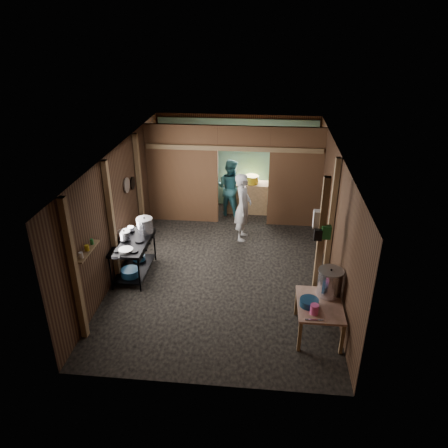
# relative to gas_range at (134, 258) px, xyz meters

# --- Properties ---
(floor) EXTENTS (4.50, 7.00, 0.00)m
(floor) POSITION_rel_gas_range_xyz_m (1.88, 0.59, -0.40)
(floor) COLOR black
(floor) RESTS_ON ground
(ceiling) EXTENTS (4.50, 7.00, 0.00)m
(ceiling) POSITION_rel_gas_range_xyz_m (1.88, 0.59, 2.20)
(ceiling) COLOR #43413E
(ceiling) RESTS_ON ground
(wall_back) EXTENTS (4.50, 0.00, 2.60)m
(wall_back) POSITION_rel_gas_range_xyz_m (1.88, 4.09, 0.90)
(wall_back) COLOR #493220
(wall_back) RESTS_ON ground
(wall_front) EXTENTS (4.50, 0.00, 2.60)m
(wall_front) POSITION_rel_gas_range_xyz_m (1.88, -2.91, 0.90)
(wall_front) COLOR #493220
(wall_front) RESTS_ON ground
(wall_left) EXTENTS (0.00, 7.00, 2.60)m
(wall_left) POSITION_rel_gas_range_xyz_m (-0.37, 0.59, 0.90)
(wall_left) COLOR #493220
(wall_left) RESTS_ON ground
(wall_right) EXTENTS (0.00, 7.00, 2.60)m
(wall_right) POSITION_rel_gas_range_xyz_m (4.13, 0.59, 0.90)
(wall_right) COLOR #493220
(wall_right) RESTS_ON ground
(partition_left) EXTENTS (1.85, 0.10, 2.60)m
(partition_left) POSITION_rel_gas_range_xyz_m (0.55, 2.79, 0.90)
(partition_left) COLOR brown
(partition_left) RESTS_ON floor
(partition_right) EXTENTS (1.35, 0.10, 2.60)m
(partition_right) POSITION_rel_gas_range_xyz_m (3.46, 2.79, 0.90)
(partition_right) COLOR brown
(partition_right) RESTS_ON floor
(partition_header) EXTENTS (1.30, 0.10, 0.60)m
(partition_header) POSITION_rel_gas_range_xyz_m (2.13, 2.79, 1.90)
(partition_header) COLOR brown
(partition_header) RESTS_ON wall_back
(turquoise_panel) EXTENTS (4.40, 0.06, 2.50)m
(turquoise_panel) POSITION_rel_gas_range_xyz_m (1.88, 4.03, 0.85)
(turquoise_panel) COLOR #5EA2A0
(turquoise_panel) RESTS_ON wall_back
(back_counter) EXTENTS (1.20, 0.50, 0.85)m
(back_counter) POSITION_rel_gas_range_xyz_m (2.18, 3.54, 0.03)
(back_counter) COLOR #9E7B4D
(back_counter) RESTS_ON floor
(wall_clock) EXTENTS (0.20, 0.03, 0.20)m
(wall_clock) POSITION_rel_gas_range_xyz_m (2.13, 3.99, 1.50)
(wall_clock) COLOR silver
(wall_clock) RESTS_ON wall_back
(post_left_a) EXTENTS (0.10, 0.12, 2.60)m
(post_left_a) POSITION_rel_gas_range_xyz_m (-0.30, -2.01, 0.90)
(post_left_a) COLOR #9E7B4D
(post_left_a) RESTS_ON floor
(post_left_b) EXTENTS (0.10, 0.12, 2.60)m
(post_left_b) POSITION_rel_gas_range_xyz_m (-0.30, -0.21, 0.90)
(post_left_b) COLOR #9E7B4D
(post_left_b) RESTS_ON floor
(post_left_c) EXTENTS (0.10, 0.12, 2.60)m
(post_left_c) POSITION_rel_gas_range_xyz_m (-0.30, 1.79, 0.90)
(post_left_c) COLOR #9E7B4D
(post_left_c) RESTS_ON floor
(post_right) EXTENTS (0.10, 0.12, 2.60)m
(post_right) POSITION_rel_gas_range_xyz_m (4.06, 0.39, 0.90)
(post_right) COLOR #9E7B4D
(post_right) RESTS_ON floor
(post_free) EXTENTS (0.12, 0.12, 2.60)m
(post_free) POSITION_rel_gas_range_xyz_m (3.73, -0.71, 0.90)
(post_free) COLOR #9E7B4D
(post_free) RESTS_ON floor
(cross_beam) EXTENTS (4.40, 0.12, 0.12)m
(cross_beam) POSITION_rel_gas_range_xyz_m (1.88, 2.74, 1.65)
(cross_beam) COLOR #9E7B4D
(cross_beam) RESTS_ON wall_left
(pan_lid_big) EXTENTS (0.03, 0.34, 0.34)m
(pan_lid_big) POSITION_rel_gas_range_xyz_m (-0.33, 0.99, 1.25)
(pan_lid_big) COLOR #939396
(pan_lid_big) RESTS_ON wall_left
(pan_lid_small) EXTENTS (0.03, 0.30, 0.30)m
(pan_lid_small) POSITION_rel_gas_range_xyz_m (-0.33, 1.39, 1.15)
(pan_lid_small) COLOR black
(pan_lid_small) RESTS_ON wall_left
(wall_shelf) EXTENTS (0.14, 0.80, 0.03)m
(wall_shelf) POSITION_rel_gas_range_xyz_m (-0.27, -1.51, 1.00)
(wall_shelf) COLOR #9E7B4D
(wall_shelf) RESTS_ON wall_left
(jar_white) EXTENTS (0.07, 0.07, 0.10)m
(jar_white) POSITION_rel_gas_range_xyz_m (-0.27, -1.76, 1.07)
(jar_white) COLOR silver
(jar_white) RESTS_ON wall_shelf
(jar_yellow) EXTENTS (0.08, 0.08, 0.10)m
(jar_yellow) POSITION_rel_gas_range_xyz_m (-0.27, -1.51, 1.07)
(jar_yellow) COLOR #B39A19
(jar_yellow) RESTS_ON wall_shelf
(jar_green) EXTENTS (0.06, 0.06, 0.10)m
(jar_green) POSITION_rel_gas_range_xyz_m (-0.27, -1.29, 1.07)
(jar_green) COLOR #217634
(jar_green) RESTS_ON wall_shelf
(bag_white) EXTENTS (0.22, 0.15, 0.32)m
(bag_white) POSITION_rel_gas_range_xyz_m (3.68, -0.63, 1.38)
(bag_white) COLOR silver
(bag_white) RESTS_ON post_free
(bag_green) EXTENTS (0.16, 0.12, 0.24)m
(bag_green) POSITION_rel_gas_range_xyz_m (3.80, -0.77, 1.20)
(bag_green) COLOR #217634
(bag_green) RESTS_ON post_free
(bag_black) EXTENTS (0.14, 0.10, 0.20)m
(bag_black) POSITION_rel_gas_range_xyz_m (3.66, -0.79, 1.15)
(bag_black) COLOR black
(bag_black) RESTS_ON post_free
(gas_range) EXTENTS (0.70, 1.35, 0.80)m
(gas_range) POSITION_rel_gas_range_xyz_m (0.00, 0.00, 0.00)
(gas_range) COLOR black
(gas_range) RESTS_ON floor
(prep_table) EXTENTS (0.76, 1.04, 0.62)m
(prep_table) POSITION_rel_gas_range_xyz_m (3.71, -1.53, -0.09)
(prep_table) COLOR tan
(prep_table) RESTS_ON floor
(stove_pot_large) EXTENTS (0.45, 0.45, 0.35)m
(stove_pot_large) POSITION_rel_gas_range_xyz_m (0.17, 0.42, 0.56)
(stove_pot_large) COLOR silver
(stove_pot_large) RESTS_ON gas_range
(stove_pot_med) EXTENTS (0.30, 0.30, 0.22)m
(stove_pot_med) POSITION_rel_gas_range_xyz_m (-0.17, 0.05, 0.49)
(stove_pot_med) COLOR silver
(stove_pot_med) RESTS_ON gas_range
(stove_saucepan) EXTENTS (0.22, 0.22, 0.11)m
(stove_saucepan) POSITION_rel_gas_range_xyz_m (-0.17, 0.43, 0.45)
(stove_saucepan) COLOR silver
(stove_saucepan) RESTS_ON gas_range
(frying_pan) EXTENTS (0.39, 0.56, 0.07)m
(frying_pan) POSITION_rel_gas_range_xyz_m (0.00, -0.42, 0.42)
(frying_pan) COLOR #939396
(frying_pan) RESTS_ON gas_range
(blue_tub_front) EXTENTS (0.38, 0.38, 0.15)m
(blue_tub_front) POSITION_rel_gas_range_xyz_m (0.00, -0.32, -0.17)
(blue_tub_front) COLOR navy
(blue_tub_front) RESTS_ON gas_range
(blue_tub_back) EXTENTS (0.27, 0.27, 0.11)m
(blue_tub_back) POSITION_rel_gas_range_xyz_m (0.00, 0.34, -0.19)
(blue_tub_back) COLOR navy
(blue_tub_back) RESTS_ON gas_range
(stock_pot) EXTENTS (0.46, 0.46, 0.51)m
(stock_pot) POSITION_rel_gas_range_xyz_m (3.89, -1.24, 0.45)
(stock_pot) COLOR silver
(stock_pot) RESTS_ON prep_table
(wash_basin) EXTENTS (0.36, 0.36, 0.12)m
(wash_basin) POSITION_rel_gas_range_xyz_m (3.52, -1.59, 0.28)
(wash_basin) COLOR navy
(wash_basin) RESTS_ON prep_table
(pink_bucket) EXTENTS (0.17, 0.17, 0.17)m
(pink_bucket) POSITION_rel_gas_range_xyz_m (3.59, -1.81, 0.30)
(pink_bucket) COLOR #EB519E
(pink_bucket) RESTS_ON prep_table
(knife) EXTENTS (0.30, 0.04, 0.01)m
(knife) POSITION_rel_gas_range_xyz_m (3.58, -1.98, 0.22)
(knife) COLOR silver
(knife) RESTS_ON prep_table
(yellow_tub) EXTENTS (0.38, 0.38, 0.21)m
(yellow_tub) POSITION_rel_gas_range_xyz_m (2.32, 3.54, 0.56)
(yellow_tub) COLOR #B39A19
(yellow_tub) RESTS_ON back_counter
(red_cup) EXTENTS (0.11, 0.11, 0.13)m
(red_cup) POSITION_rel_gas_range_xyz_m (1.96, 3.54, 0.52)
(red_cup) COLOR #AD1400
(red_cup) RESTS_ON back_counter
(cook) EXTENTS (0.46, 0.65, 1.69)m
(cook) POSITION_rel_gas_range_xyz_m (2.19, 1.88, 0.44)
(cook) COLOR silver
(cook) RESTS_ON floor
(worker_back) EXTENTS (0.95, 0.86, 1.58)m
(worker_back) POSITION_rel_gas_range_xyz_m (1.75, 3.28, 0.39)
(worker_back) COLOR #2D6D78
(worker_back) RESTS_ON floor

